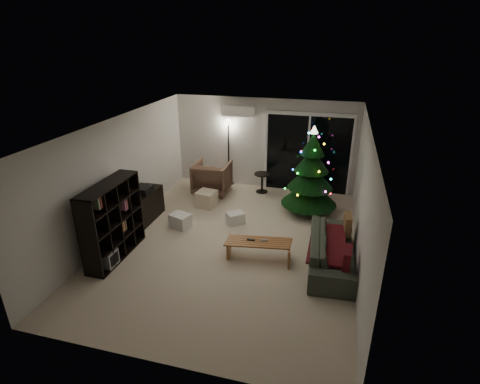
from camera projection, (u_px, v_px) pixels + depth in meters
The scene contains 18 objects.
room at pixel (268, 175), 8.71m from camera, with size 6.50×7.51×2.60m.
bookshelf at pixel (104, 220), 7.18m from camera, with size 0.39×1.54×1.54m, color black, non-canonical shape.
media_cabinet at pixel (145, 206), 8.73m from camera, with size 0.42×1.12×0.70m, color black.
stereo at pixel (143, 189), 8.56m from camera, with size 0.35×0.42×0.15m, color black.
armchair at pixel (212, 178), 10.18m from camera, with size 0.93×0.96×0.87m, color brown.
ottoman at pixel (207, 199), 9.47m from camera, with size 0.44×0.44×0.40m, color beige.
cardboard_box_a at pixel (180, 221), 8.47m from camera, with size 0.44×0.33×0.31m, color white.
cardboard_box_b at pixel (235, 218), 8.64m from camera, with size 0.38×0.28×0.27m, color white.
side_table at pixel (262, 183), 10.28m from camera, with size 0.43×0.43×0.54m, color black.
floor_lamp at pixel (229, 153), 10.59m from camera, with size 0.30×0.30×1.85m, color black.
sofa at pixel (332, 250), 7.05m from camera, with size 2.11×0.82×0.62m, color #4A5644.
sofa_throw at pixel (327, 243), 7.01m from camera, with size 0.66×1.52×0.05m, color #3B0404.
cushion_a at pixel (347, 224), 7.46m from camera, with size 0.12×0.41×0.41m, color olive.
cushion_b at pixel (347, 260), 6.31m from camera, with size 0.12×0.41×0.41m, color #3B0404.
coffee_table at pixel (258, 250), 7.25m from camera, with size 1.25×0.44×0.40m, color olive, non-canonical shape.
remote_a at pixel (251, 240), 7.21m from camera, with size 0.16×0.05×0.02m, color black.
remote_b at pixel (264, 240), 7.19m from camera, with size 0.15×0.04×0.02m, color slate.
christmas_tree at pixel (311, 171), 8.80m from camera, with size 1.34×1.34×2.16m, color #09330B.
Camera 1 is at (1.93, -6.55, 4.10)m, focal length 28.00 mm.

